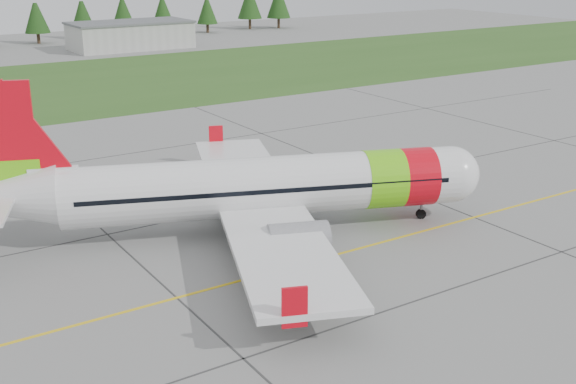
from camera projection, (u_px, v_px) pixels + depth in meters
ground at (457, 287)px, 44.13m from camera, size 320.00×320.00×0.00m
aircraft at (253, 188)px, 51.88m from camera, size 36.86×35.03×11.66m
service_van at (8, 119)px, 78.08m from camera, size 1.82×1.75×4.47m
grass_strip at (63, 86)px, 109.38m from camera, size 320.00×50.00×0.03m
taxi_guideline at (373, 245)px, 50.50m from camera, size 120.00×0.25×0.02m
hangar_east at (131, 36)px, 150.08m from camera, size 24.00×12.00×5.20m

